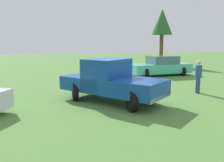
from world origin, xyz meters
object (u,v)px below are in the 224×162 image
at_px(sedan_near, 160,66).
at_px(person_bystander, 198,75).
at_px(tree_far_center, 162,23).
at_px(pickup_truck, 110,80).

height_order(sedan_near, person_bystander, person_bystander).
height_order(sedan_near, tree_far_center, tree_far_center).
bearing_deg(sedan_near, person_bystander, 76.11).
bearing_deg(tree_far_center, sedan_near, 153.62).
distance_m(sedan_near, tree_far_center, 8.60).
xyz_separation_m(sedan_near, tree_far_center, (6.94, -3.44, 3.75)).
relative_size(sedan_near, person_bystander, 2.91).
xyz_separation_m(sedan_near, person_bystander, (-6.29, 0.99, 0.24)).
bearing_deg(person_bystander, tree_far_center, -94.25).
relative_size(pickup_truck, tree_far_center, 0.79).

